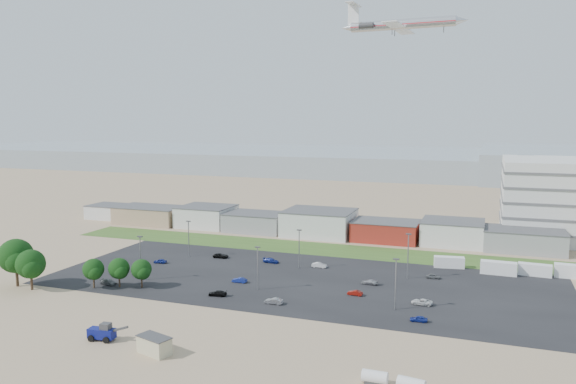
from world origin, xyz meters
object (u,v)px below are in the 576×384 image
at_px(telehandler, 102,332).
at_px(parked_car_8, 433,276).
at_px(parked_car_3, 218,293).
at_px(parked_car_10, 109,282).
at_px(parked_car_2, 419,319).
at_px(parked_car_4, 239,280).
at_px(parked_car_12, 370,282).
at_px(parked_car_9, 221,256).
at_px(portable_shed, 154,345).
at_px(parked_car_13, 274,301).
at_px(storage_tank_nw, 375,377).
at_px(parked_car_0, 422,302).
at_px(parked_car_11, 319,265).
at_px(parked_car_1, 355,293).
at_px(parked_car_5, 160,261).
at_px(airliner, 402,24).
at_px(box_trailer_a, 449,262).
at_px(parked_car_6, 271,260).
at_px(tree_far_left, 16,260).

xyz_separation_m(telehandler, parked_car_8, (50.09, 58.05, -0.99)).
xyz_separation_m(parked_car_3, parked_car_10, (-27.32, -1.08, 0.04)).
distance_m(parked_car_2, parked_car_4, 44.00).
distance_m(parked_car_10, parked_car_12, 60.06).
distance_m(parked_car_4, parked_car_9, 24.40).
bearing_deg(parked_car_9, portable_shed, -167.79).
xyz_separation_m(portable_shed, parked_car_13, (9.33, 29.54, -0.84)).
bearing_deg(storage_tank_nw, parked_car_0, 86.47).
bearing_deg(parked_car_11, parked_car_4, 142.70).
bearing_deg(parked_car_1, parked_car_5, -94.56).
bearing_deg(parked_car_12, parked_car_0, 55.43).
height_order(parked_car_2, parked_car_3, parked_car_3).
relative_size(telehandler, parked_car_0, 1.75).
xyz_separation_m(airliner, parked_car_2, (18.88, -95.01, -69.33)).
bearing_deg(telehandler, parked_car_8, 43.90).
relative_size(parked_car_5, parked_car_13, 0.92).
bearing_deg(portable_shed, parked_car_1, 76.55).
bearing_deg(box_trailer_a, parked_car_8, -112.04).
relative_size(airliner, parked_car_5, 12.65).
height_order(box_trailer_a, parked_car_3, box_trailer_a).
xyz_separation_m(parked_car_0, parked_car_11, (-28.09, 20.74, 0.04)).
relative_size(parked_car_6, parked_car_11, 1.12).
distance_m(parked_car_9, parked_car_13, 41.58).
xyz_separation_m(parked_car_9, parked_car_11, (28.33, -0.46, 0.04)).
height_order(tree_far_left, parked_car_12, tree_far_left).
distance_m(box_trailer_a, parked_car_13, 52.63).
height_order(parked_car_0, parked_car_6, parked_car_6).
bearing_deg(parked_car_1, parked_car_6, -120.62).
distance_m(tree_far_left, parked_car_10, 21.18).
distance_m(storage_tank_nw, parked_car_0, 37.81).
relative_size(portable_shed, telehandler, 0.78).
distance_m(airliner, parked_car_13, 117.83).
xyz_separation_m(parked_car_5, parked_car_11, (40.86, 10.14, 0.05)).
height_order(tree_far_left, parked_car_3, tree_far_left).
xyz_separation_m(portable_shed, parked_car_5, (-30.88, 49.98, -0.87)).
bearing_deg(parked_car_3, parked_car_6, 171.84).
distance_m(parked_car_3, parked_car_10, 27.34).
bearing_deg(parked_car_11, parked_car_8, -92.34).
height_order(parked_car_2, parked_car_6, parked_car_6).
height_order(parked_car_5, parked_car_10, parked_car_10).
bearing_deg(parked_car_2, parked_car_6, -129.26).
height_order(storage_tank_nw, parked_car_1, storage_tank_nw).
height_order(portable_shed, parked_car_12, portable_shed).
distance_m(parked_car_5, parked_car_6, 29.30).
distance_m(tree_far_left, parked_car_6, 61.11).
distance_m(storage_tank_nw, parked_car_9, 79.99).
bearing_deg(parked_car_8, parked_car_1, 138.57).
bearing_deg(airliner, box_trailer_a, -64.11).
relative_size(portable_shed, airliner, 0.13).
height_order(parked_car_0, parked_car_12, parked_car_0).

